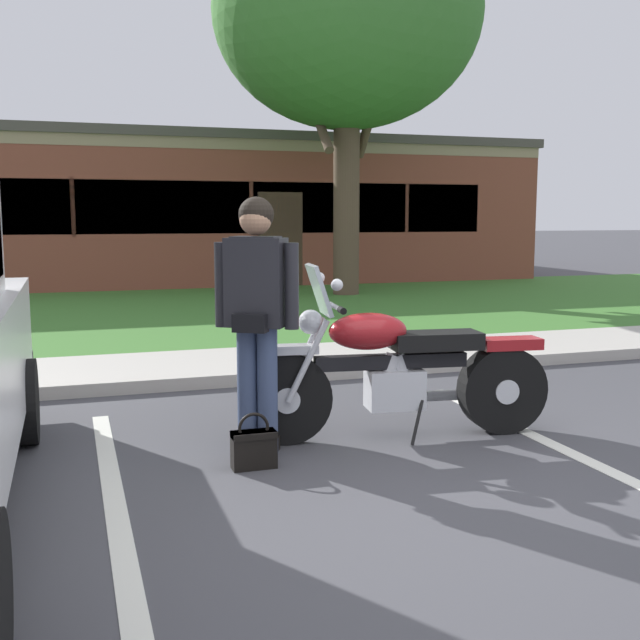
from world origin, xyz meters
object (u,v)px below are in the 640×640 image
object	(u,v)px
shade_tree	(347,14)
handbag	(254,446)
motorcycle	(408,370)
hedge_center_left	(262,258)
rider_person	(256,306)
hedge_left	(85,261)
brick_building	(71,211)

from	to	relation	value
shade_tree	handbag	bearing A→B (deg)	-113.29
motorcycle	hedge_center_left	distance (m)	12.18
motorcycle	rider_person	xyz separation A→B (m)	(-1.11, -0.03, 0.50)
hedge_left	handbag	bearing A→B (deg)	-86.58
motorcycle	shade_tree	distance (m)	10.84
handbag	motorcycle	bearing A→B (deg)	15.34
rider_person	handbag	bearing A→B (deg)	-107.97
handbag	hedge_center_left	size ratio (longest dim) A/B	0.14
rider_person	hedge_left	bearing A→B (deg)	93.97
rider_person	handbag	size ratio (longest dim) A/B	4.74
motorcycle	rider_person	distance (m)	1.22
motorcycle	handbag	xyz separation A→B (m)	(-1.21, -0.33, -0.34)
hedge_left	hedge_center_left	world-z (taller)	same
handbag	hedge_left	xyz separation A→B (m)	(-0.74, 12.36, 0.51)
hedge_center_left	brick_building	bearing A→B (deg)	128.46
motorcycle	handbag	size ratio (longest dim) A/B	6.22
handbag	shade_tree	distance (m)	11.65
handbag	brick_building	distance (m)	17.55
hedge_center_left	hedge_left	bearing A→B (deg)	-180.00
motorcycle	shade_tree	world-z (taller)	shade_tree
rider_person	hedge_center_left	distance (m)	12.43
rider_person	handbag	distance (m)	0.91
motorcycle	brick_building	xyz separation A→B (m)	(-2.14, 17.13, 1.22)
handbag	shade_tree	xyz separation A→B (m)	(4.12, 9.57, 5.21)
motorcycle	shade_tree	xyz separation A→B (m)	(2.91, 9.24, 4.87)
shade_tree	rider_person	bearing A→B (deg)	-113.46
hedge_left	rider_person	bearing A→B (deg)	-86.03
handbag	brick_building	size ratio (longest dim) A/B	0.02
rider_person	handbag	xyz separation A→B (m)	(-0.10, -0.31, -0.85)
handbag	hedge_center_left	bearing A→B (deg)	75.84
motorcycle	hedge_left	distance (m)	12.18
shade_tree	hedge_left	world-z (taller)	shade_tree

